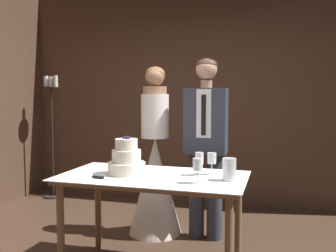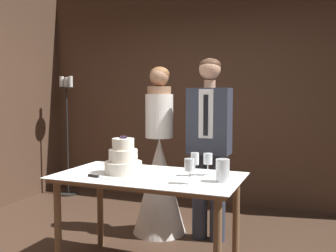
% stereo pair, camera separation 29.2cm
% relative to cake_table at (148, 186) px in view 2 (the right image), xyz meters
% --- Properties ---
extents(wall_back, '(5.05, 0.12, 2.90)m').
position_rel_cake_table_xyz_m(wall_back, '(-0.06, 2.16, 0.76)').
color(wall_back, '#513828').
rests_on(wall_back, ground_plane).
extents(cake_table, '(1.45, 0.79, 0.78)m').
position_rel_cake_table_xyz_m(cake_table, '(0.00, 0.00, 0.00)').
color(cake_table, brown).
rests_on(cake_table, ground_plane).
extents(tiered_cake, '(0.30, 0.30, 0.30)m').
position_rel_cake_table_xyz_m(tiered_cake, '(-0.22, -0.00, 0.20)').
color(tiered_cake, silver).
rests_on(tiered_cake, cake_table).
extents(cake_knife, '(0.45, 0.11, 0.02)m').
position_rel_cake_table_xyz_m(cake_knife, '(-0.27, -0.24, 0.10)').
color(cake_knife, silver).
rests_on(cake_knife, cake_table).
extents(wine_glass_near, '(0.06, 0.06, 0.18)m').
position_rel_cake_table_xyz_m(wine_glass_near, '(0.35, 0.10, 0.22)').
color(wine_glass_near, silver).
rests_on(wine_glass_near, cake_table).
extents(wine_glass_middle, '(0.07, 0.07, 0.18)m').
position_rel_cake_table_xyz_m(wine_glass_middle, '(0.39, -0.16, 0.22)').
color(wine_glass_middle, silver).
rests_on(wine_glass_middle, cake_table).
extents(wine_glass_far, '(0.07, 0.07, 0.17)m').
position_rel_cake_table_xyz_m(wine_glass_far, '(0.44, 0.16, 0.22)').
color(wine_glass_far, silver).
rests_on(wine_glass_far, cake_table).
extents(hurricane_candle, '(0.10, 0.10, 0.17)m').
position_rel_cake_table_xyz_m(hurricane_candle, '(0.59, -0.01, 0.17)').
color(hurricane_candle, silver).
rests_on(hurricane_candle, cake_table).
extents(bride, '(0.54, 0.54, 1.70)m').
position_rel_cake_table_xyz_m(bride, '(-0.26, 0.84, -0.07)').
color(bride, white).
rests_on(bride, ground_plane).
extents(groom, '(0.40, 0.25, 1.76)m').
position_rel_cake_table_xyz_m(groom, '(0.26, 0.84, 0.29)').
color(groom, '#333847').
rests_on(groom, ground_plane).
extents(candle_stand, '(0.28, 0.28, 1.68)m').
position_rel_cake_table_xyz_m(candle_stand, '(-2.06, 1.75, 0.19)').
color(candle_stand, black).
rests_on(candle_stand, ground_plane).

